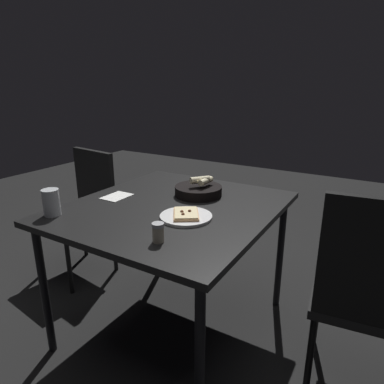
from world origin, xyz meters
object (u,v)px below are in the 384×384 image
bread_basket (198,190)px  chair_near (370,290)px  chair_far (83,205)px  pizza_plate (186,216)px  dining_table (173,216)px  pepper_shaker (158,234)px  beer_glass (52,204)px

bread_basket → chair_near: (0.19, 0.92, -0.23)m
chair_near → chair_far: size_ratio=1.09×
pizza_plate → bread_basket: (-0.33, -0.12, 0.02)m
dining_table → pepper_shaker: bearing=26.3°
chair_near → chair_far: (-0.18, -1.88, -0.04)m
pepper_shaker → beer_glass: bearing=-87.5°
dining_table → chair_near: size_ratio=1.14×
bread_basket → chair_near: size_ratio=0.27×
dining_table → chair_near: bearing=91.2°
pizza_plate → chair_near: chair_near is taller
dining_table → pepper_shaker: 0.44m
pepper_shaker → chair_far: size_ratio=0.09×
pizza_plate → chair_near: bearing=99.6°
chair_far → pizza_plate: bearing=73.5°
pizza_plate → beer_glass: 0.65m
pepper_shaker → chair_far: bearing=-117.9°
bread_basket → beer_glass: size_ratio=2.06×
chair_near → pizza_plate: bearing=-80.4°
pizza_plate → chair_far: chair_far is taller
beer_glass → pepper_shaker: (-0.03, 0.61, -0.02)m
bread_basket → pepper_shaker: size_ratio=3.31×
pepper_shaker → dining_table: bearing=-153.7°
pepper_shaker → chair_far: chair_far is taller
bread_basket → pepper_shaker: bearing=14.8°
beer_glass → chair_far: (-0.62, -0.51, -0.29)m
dining_table → beer_glass: bearing=-45.4°
pizza_plate → bread_basket: 0.35m
dining_table → bread_basket: (-0.21, 0.03, 0.09)m
bread_basket → pepper_shaker: (0.60, 0.16, 0.00)m
bread_basket → chair_far: (0.01, -0.96, -0.27)m
beer_glass → chair_near: chair_near is taller
chair_far → chair_near: bearing=84.4°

